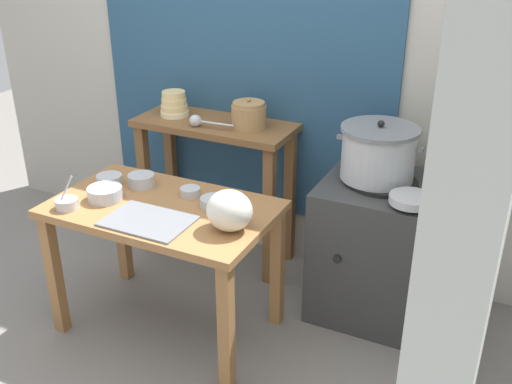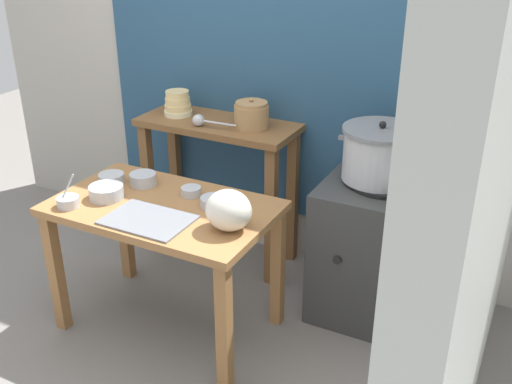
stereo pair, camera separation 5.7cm
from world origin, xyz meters
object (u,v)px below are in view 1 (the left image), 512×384
(serving_tray, at_px, (148,221))
(prep_bowl_0, at_px, (109,179))
(plastic_bag, at_px, (229,211))
(prep_bowl_3, at_px, (141,180))
(stove_block, at_px, (376,247))
(prep_bowl_2, at_px, (190,192))
(back_shelf_table, at_px, (216,157))
(bowl_stack_enamel, at_px, (174,104))
(ladle, at_px, (197,121))
(prep_bowl_1, at_px, (105,193))
(prep_bowl_5, at_px, (67,203))
(wide_pan, at_px, (411,199))
(clay_pot, at_px, (248,115))
(prep_bowl_4, at_px, (213,202))
(prep_table, at_px, (164,225))
(steamer_pot, at_px, (378,153))

(serving_tray, xyz_separation_m, prep_bowl_0, (-0.43, 0.27, 0.02))
(plastic_bag, bearing_deg, prep_bowl_3, 161.15)
(stove_block, distance_m, prep_bowl_2, 1.05)
(back_shelf_table, height_order, bowl_stack_enamel, bowl_stack_enamel)
(plastic_bag, relative_size, prep_bowl_3, 1.54)
(back_shelf_table, height_order, prep_bowl_0, back_shelf_table)
(ladle, relative_size, prep_bowl_2, 2.69)
(back_shelf_table, xyz_separation_m, plastic_bag, (0.54, -0.83, 0.14))
(prep_bowl_1, height_order, prep_bowl_5, prep_bowl_5)
(bowl_stack_enamel, height_order, prep_bowl_2, bowl_stack_enamel)
(wide_pan, bearing_deg, bowl_stack_enamel, 167.75)
(prep_bowl_0, relative_size, prep_bowl_3, 0.97)
(clay_pot, distance_m, prep_bowl_4, 0.72)
(prep_bowl_3, bearing_deg, plastic_bag, -18.85)
(prep_table, height_order, wide_pan, wide_pan)
(prep_bowl_2, bearing_deg, prep_bowl_4, -19.81)
(prep_bowl_0, bearing_deg, bowl_stack_enamel, 90.99)
(plastic_bag, bearing_deg, back_shelf_table, 123.06)
(ladle, xyz_separation_m, wide_pan, (1.29, -0.21, -0.14))
(stove_block, xyz_separation_m, steamer_pot, (-0.04, 0.02, 0.54))
(steamer_pot, relative_size, prep_bowl_0, 3.29)
(clay_pot, distance_m, plastic_bag, 0.91)
(stove_block, height_order, prep_bowl_4, stove_block)
(serving_tray, bearing_deg, prep_bowl_3, 129.76)
(prep_bowl_1, bearing_deg, bowl_stack_enamel, 98.02)
(prep_table, xyz_separation_m, back_shelf_table, (-0.13, 0.76, 0.07))
(plastic_bag, bearing_deg, wide_pan, 35.88)
(steamer_pot, bearing_deg, prep_bowl_5, -145.51)
(back_shelf_table, height_order, prep_bowl_3, back_shelf_table)
(prep_bowl_1, bearing_deg, ladle, 80.79)
(ladle, height_order, prep_bowl_3, ladle)
(back_shelf_table, relative_size, prep_bowl_2, 9.37)
(wide_pan, bearing_deg, ladle, 170.72)
(prep_table, bearing_deg, bowl_stack_enamel, 118.08)
(stove_block, distance_m, ladle, 1.23)
(steamer_pot, bearing_deg, prep_bowl_3, -155.57)
(back_shelf_table, bearing_deg, prep_bowl_0, -111.87)
(serving_tray, relative_size, prep_bowl_0, 2.96)
(prep_bowl_1, bearing_deg, prep_bowl_5, -122.37)
(plastic_bag, distance_m, prep_bowl_2, 0.42)
(prep_table, height_order, bowl_stack_enamel, bowl_stack_enamel)
(prep_table, xyz_separation_m, ladle, (-0.18, 0.65, 0.33))
(clay_pot, height_order, prep_bowl_4, clay_pot)
(back_shelf_table, relative_size, prep_bowl_1, 5.58)
(back_shelf_table, height_order, prep_bowl_4, back_shelf_table)
(prep_bowl_1, bearing_deg, wide_pan, 19.54)
(prep_bowl_4, bearing_deg, prep_bowl_2, 160.19)
(prep_table, bearing_deg, clay_pot, 83.03)
(stove_block, relative_size, prep_bowl_1, 4.54)
(serving_tray, bearing_deg, plastic_bag, 14.92)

